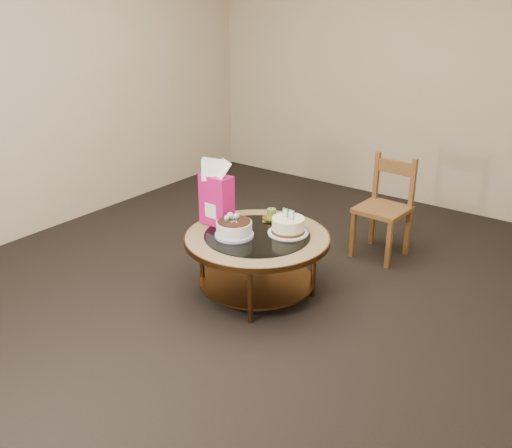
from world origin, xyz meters
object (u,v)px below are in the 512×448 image
Objects in this scene: decorated_cake at (234,229)px; dining_chair at (385,207)px; cream_cake at (288,226)px; gift_bag at (216,193)px; coffee_table at (257,245)px.

dining_chair reaches higher than decorated_cake.
gift_bag is at bearing -157.70° from cream_cake.
gift_bag is at bearing -121.34° from dining_chair.
cream_cake is at bearing -102.37° from dining_chair.
coffee_table is 0.21m from decorated_cake.
dining_chair reaches higher than cream_cake.
decorated_cake is 0.32m from gift_bag.
decorated_cake is at bearing -133.95° from coffee_table.
gift_bag is at bearing 156.45° from decorated_cake.
dining_chair is at bearing 66.32° from decorated_cake.
cream_cake is 0.35× the size of dining_chair.
decorated_cake is 0.38m from cream_cake.
decorated_cake is (-0.11, -0.12, 0.13)m from coffee_table.
gift_bag reaches higher than cream_cake.
coffee_table is 1.25× the size of dining_chair.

